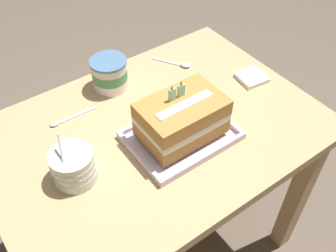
# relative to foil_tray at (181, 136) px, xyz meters

# --- Properties ---
(ground_plane) EXTENTS (8.00, 8.00, 0.00)m
(ground_plane) POSITION_rel_foil_tray_xyz_m (-0.04, 0.08, -0.73)
(ground_plane) COLOR #6B5B4C
(dining_table) EXTENTS (1.00, 0.71, 0.73)m
(dining_table) POSITION_rel_foil_tray_xyz_m (-0.04, 0.08, -0.13)
(dining_table) COLOR tan
(dining_table) RESTS_ON ground_plane
(foil_tray) EXTENTS (0.31, 0.23, 0.02)m
(foil_tray) POSITION_rel_foil_tray_xyz_m (0.00, 0.00, 0.00)
(foil_tray) COLOR silver
(foil_tray) RESTS_ON dining_table
(birthday_cake) EXTENTS (0.23, 0.16, 0.17)m
(birthday_cake) POSITION_rel_foil_tray_xyz_m (0.00, 0.00, 0.08)
(birthday_cake) COLOR #C38840
(birthday_cake) RESTS_ON foil_tray
(bowl_stack) EXTENTS (0.12, 0.12, 0.14)m
(bowl_stack) POSITION_rel_foil_tray_xyz_m (-0.32, 0.05, 0.04)
(bowl_stack) COLOR silver
(bowl_stack) RESTS_ON dining_table
(ice_cream_tub) EXTENTS (0.12, 0.12, 0.11)m
(ice_cream_tub) POSITION_rel_foil_tray_xyz_m (-0.05, 0.33, 0.05)
(ice_cream_tub) COLOR white
(ice_cream_tub) RESTS_ON dining_table
(serving_spoon_near_tray) EXTENTS (0.09, 0.14, 0.01)m
(serving_spoon_near_tray) POSITION_rel_foil_tray_xyz_m (0.22, 0.28, -0.00)
(serving_spoon_near_tray) COLOR silver
(serving_spoon_near_tray) RESTS_ON dining_table
(serving_spoon_by_bowls) EXTENTS (0.15, 0.02, 0.01)m
(serving_spoon_by_bowls) POSITION_rel_foil_tray_xyz_m (-0.25, 0.27, -0.00)
(serving_spoon_by_bowls) COLOR silver
(serving_spoon_by_bowls) RESTS_ON dining_table
(napkin_pile) EXTENTS (0.10, 0.10, 0.02)m
(napkin_pile) POSITION_rel_foil_tray_xyz_m (0.37, 0.08, 0.00)
(napkin_pile) COLOR white
(napkin_pile) RESTS_ON dining_table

